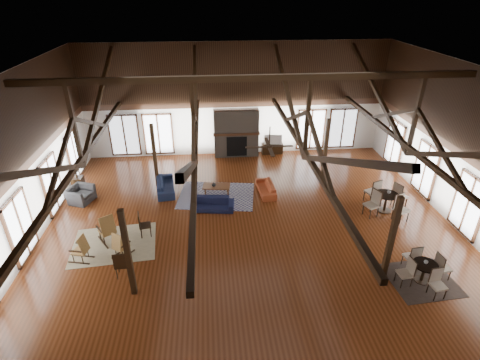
{
  "coord_description": "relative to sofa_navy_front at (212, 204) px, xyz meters",
  "views": [
    {
      "loc": [
        -1.5,
        -12.4,
        8.56
      ],
      "look_at": [
        -0.3,
        1.0,
        1.42
      ],
      "focal_mm": 28.0,
      "sensor_mm": 36.0,
      "label": 1
    }
  ],
  "objects": [
    {
      "name": "floor",
      "position": [
        1.46,
        -1.12,
        -0.26
      ],
      "size": [
        16.0,
        16.0,
        0.0
      ],
      "primitive_type": "plane",
      "color": "brown",
      "rests_on": "ground"
    },
    {
      "name": "ceiling",
      "position": [
        1.46,
        -1.12,
        5.74
      ],
      "size": [
        16.0,
        14.0,
        0.02
      ],
      "primitive_type": "cube",
      "color": "black",
      "rests_on": "wall_back"
    },
    {
      "name": "wall_back",
      "position": [
        1.46,
        5.88,
        2.74
      ],
      "size": [
        16.0,
        0.02,
        6.0
      ],
      "primitive_type": "cube",
      "color": "silver",
      "rests_on": "floor"
    },
    {
      "name": "wall_front",
      "position": [
        1.46,
        -8.12,
        2.74
      ],
      "size": [
        16.0,
        0.02,
        6.0
      ],
      "primitive_type": "cube",
      "color": "silver",
      "rests_on": "floor"
    },
    {
      "name": "wall_left",
      "position": [
        -6.54,
        -1.12,
        2.74
      ],
      "size": [
        0.02,
        14.0,
        6.0
      ],
      "primitive_type": "cube",
      "color": "silver",
      "rests_on": "floor"
    },
    {
      "name": "wall_right",
      "position": [
        9.46,
        -1.12,
        2.74
      ],
      "size": [
        0.02,
        14.0,
        6.0
      ],
      "primitive_type": "cube",
      "color": "silver",
      "rests_on": "floor"
    },
    {
      "name": "roof_truss",
      "position": [
        1.46,
        -1.12,
        3.77
      ],
      "size": [
        15.6,
        14.07,
        3.14
      ],
      "color": "black",
      "rests_on": "wall_back"
    },
    {
      "name": "post_grid",
      "position": [
        1.46,
        -1.12,
        1.26
      ],
      "size": [
        8.16,
        7.16,
        3.05
      ],
      "color": "black",
      "rests_on": "floor"
    },
    {
      "name": "fireplace",
      "position": [
        1.46,
        5.55,
        1.03
      ],
      "size": [
        2.5,
        0.69,
        2.6
      ],
      "color": "#61564A",
      "rests_on": "floor"
    },
    {
      "name": "ceiling_fan",
      "position": [
        1.96,
        -2.12,
        3.47
      ],
      "size": [
        1.6,
        1.6,
        0.75
      ],
      "color": "black",
      "rests_on": "roof_truss"
    },
    {
      "name": "sofa_navy_front",
      "position": [
        0.0,
        0.0,
        0.0
      ],
      "size": [
        1.88,
        0.94,
        0.53
      ],
      "primitive_type": "imported",
      "rotation": [
        0.0,
        0.0,
        -0.14
      ],
      "color": "#131736",
      "rests_on": "floor"
    },
    {
      "name": "sofa_navy_left",
      "position": [
        -2.11,
        1.79,
        0.02
      ],
      "size": [
        2.01,
        0.99,
        0.56
      ],
      "primitive_type": "imported",
      "rotation": [
        0.0,
        0.0,
        1.69
      ],
      "color": "#151F3C",
      "rests_on": "floor"
    },
    {
      "name": "sofa_orange",
      "position": [
        2.47,
        1.21,
        -0.02
      ],
      "size": [
        1.69,
        0.76,
        0.48
      ],
      "primitive_type": "imported",
      "rotation": [
        0.0,
        0.0,
        -1.5
      ],
      "color": "#9C3D1E",
      "rests_on": "floor"
    },
    {
      "name": "coffee_table",
      "position": [
        0.22,
        1.23,
        0.14
      ],
      "size": [
        1.29,
        0.77,
        0.47
      ],
      "rotation": [
        0.0,
        0.0,
        -0.14
      ],
      "color": "brown",
      "rests_on": "floor"
    },
    {
      "name": "vase",
      "position": [
        0.1,
        1.19,
        0.3
      ],
      "size": [
        0.21,
        0.21,
        0.2
      ],
      "primitive_type": "imported",
      "rotation": [
        0.0,
        0.0,
        0.12
      ],
      "color": "#B2B2B2",
      "rests_on": "coffee_table"
    },
    {
      "name": "armchair",
      "position": [
        -5.74,
        1.18,
        0.08
      ],
      "size": [
        1.31,
        1.23,
        0.68
      ],
      "primitive_type": "imported",
      "rotation": [
        0.0,
        0.0,
        1.21
      ],
      "color": "#323234",
      "rests_on": "floor"
    },
    {
      "name": "side_table_lamp",
      "position": [
        -6.14,
        2.28,
        0.2
      ],
      "size": [
        0.48,
        0.48,
        1.23
      ],
      "color": "black",
      "rests_on": "floor"
    },
    {
      "name": "rocking_chair_a",
      "position": [
        -3.86,
        -1.94,
        0.29
      ],
      "size": [
        0.92,
        1.03,
        1.18
      ],
      "rotation": [
        0.0,
        0.0,
        0.59
      ],
      "color": "#A3763D",
      "rests_on": "floor"
    },
    {
      "name": "rocking_chair_b",
      "position": [
        -3.28,
        -2.8,
        0.2
      ],
      "size": [
        0.76,
        0.85,
        0.98
      ],
      "rotation": [
        0.0,
        0.0,
        -0.61
      ],
      "color": "#A3763D",
      "rests_on": "floor"
    },
    {
      "name": "rocking_chair_c",
      "position": [
        -4.53,
        -2.9,
        0.21
      ],
      "size": [
        0.86,
        0.58,
        1.01
      ],
      "rotation": [
        0.0,
        0.0,
        1.34
      ],
      "color": "#A3763D",
      "rests_on": "floor"
    },
    {
      "name": "side_chair_a",
      "position": [
        -2.66,
        -1.63,
        0.32
      ],
      "size": [
        0.49,
        0.49,
        1.0
      ],
      "rotation": [
        0.0,
        0.0,
        -1.39
      ],
      "color": "black",
      "rests_on": "floor"
    },
    {
      "name": "side_chair_b",
      "position": [
        -3.01,
        -3.89,
        0.33
      ],
      "size": [
        0.45,
        0.45,
        1.02
      ],
      "rotation": [
        0.0,
        0.0,
        0.06
      ],
      "color": "black",
      "rests_on": "floor"
    },
    {
      "name": "cafe_table_near",
      "position": [
        6.63,
        -4.91,
        0.21
      ],
      "size": [
        1.84,
        1.84,
        0.95
      ],
      "rotation": [
        0.0,
        0.0,
        0.11
      ],
      "color": "black",
      "rests_on": "floor"
    },
    {
      "name": "cafe_table_far",
      "position": [
        7.23,
        -0.75,
        0.3
      ],
      "size": [
        2.18,
        2.18,
        1.12
      ],
      "rotation": [
        0.0,
        0.0,
        0.38
      ],
      "color": "black",
      "rests_on": "floor"
    },
    {
      "name": "cup_near",
      "position": [
        6.64,
        -4.87,
        0.47
      ],
      "size": [
        0.16,
        0.16,
        0.1
      ],
      "primitive_type": "imported",
      "rotation": [
        0.0,
        0.0,
        0.42
      ],
      "color": "#B2B2B2",
      "rests_on": "cafe_table_near"
    },
    {
      "name": "cup_far",
      "position": [
        7.31,
        -0.69,
        0.6
      ],
      "size": [
        0.15,
        0.15,
        0.11
      ],
      "primitive_type": "imported",
      "rotation": [
        0.0,
        0.0,
        -0.13
      ],
      "color": "#B2B2B2",
      "rests_on": "cafe_table_far"
    },
    {
      "name": "tv_console",
      "position": [
        3.49,
        5.63,
        0.02
      ],
      "size": [
        1.15,
        0.43,
        0.57
      ],
      "primitive_type": "cube",
      "color": "black",
      "rests_on": "floor"
    },
    {
      "name": "television",
      "position": [
        3.52,
        5.63,
        0.59
      ],
      "size": [
        0.98,
        0.22,
        0.56
      ],
      "primitive_type": "imported",
      "rotation": [
        0.0,
        0.0,
        -0.1
      ],
      "color": "#B2B2B2",
      "rests_on": "tv_console"
    },
    {
      "name": "rug_tan",
      "position": [
        -3.67,
        -2.08,
        -0.26
      ],
      "size": [
        3.16,
        2.59,
        0.01
      ],
      "primitive_type": "cube",
      "rotation": [
        0.0,
        0.0,
        0.09
      ],
      "color": "tan",
      "rests_on": "floor"
    },
    {
      "name": "rug_navy",
      "position": [
        0.21,
        1.14,
        -0.26
      ],
      "size": [
        3.65,
        2.95,
        0.01
      ],
      "primitive_type": "cube",
      "rotation": [
        0.0,
        0.0,
        -0.15
      ],
      "color": "#1B1B4C",
      "rests_on": "floor"
    },
    {
      "name": "rug_dark",
      "position": [
        6.65,
        -4.88,
        -0.26
      ],
      "size": [
        2.19,
        2.02,
        0.01
      ],
      "primitive_type": "cube",
      "rotation": [
        0.0,
        0.0,
        0.07
      ],
      "color": "black",
      "rests_on": "floor"
    }
  ]
}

